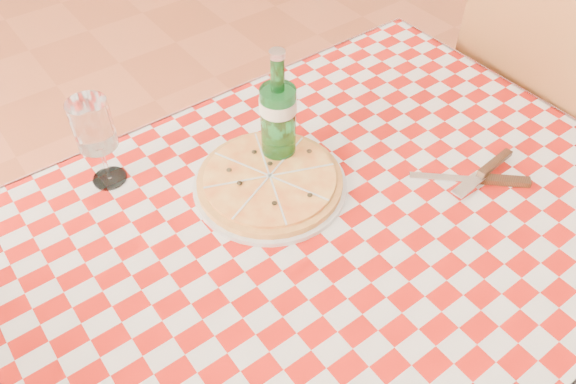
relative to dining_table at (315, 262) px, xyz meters
name	(u,v)px	position (x,y,z in m)	size (l,w,h in m)	color
dining_table	(315,262)	(0.00, 0.00, 0.00)	(1.20, 0.80, 0.75)	brown
tablecloth	(317,231)	(0.00, 0.00, 0.09)	(1.30, 0.90, 0.01)	#970F09
chair_near	(541,121)	(0.81, 0.04, -0.08)	(0.51, 0.51, 1.02)	brown
pizza_plate	(270,180)	(-0.01, 0.14, 0.12)	(0.30, 0.30, 0.04)	gold
water_bottle	(278,110)	(0.05, 0.19, 0.23)	(0.07, 0.07, 0.25)	#1B6C2E
wine_glass	(98,143)	(-0.24, 0.34, 0.19)	(0.07, 0.07, 0.19)	white
cutlery	(480,176)	(0.33, -0.09, 0.11)	(0.25, 0.20, 0.03)	silver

